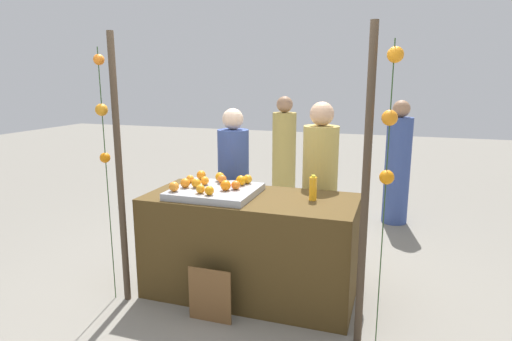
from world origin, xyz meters
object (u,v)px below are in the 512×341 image
(juice_bottle, at_px, (313,188))
(vendor_right, at_px, (319,195))
(orange_1, at_px, (200,189))
(orange_0, at_px, (190,179))
(stall_counter, at_px, (251,245))
(chalkboard_sign, at_px, (210,296))
(vendor_left, at_px, (234,191))

(juice_bottle, relative_size, vendor_right, 0.13)
(orange_1, bearing_deg, orange_0, 129.23)
(stall_counter, distance_m, orange_0, 0.83)
(orange_0, bearing_deg, chalkboard_sign, -53.08)
(juice_bottle, xyz_separation_m, vendor_left, (-0.96, 0.64, -0.26))
(orange_1, bearing_deg, vendor_right, 46.86)
(stall_counter, distance_m, vendor_right, 0.88)
(orange_1, distance_m, juice_bottle, 0.94)
(orange_0, bearing_deg, juice_bottle, -0.70)
(juice_bottle, bearing_deg, vendor_left, 146.60)
(chalkboard_sign, distance_m, vendor_right, 1.48)
(orange_0, distance_m, vendor_right, 1.27)
(orange_0, distance_m, chalkboard_sign, 1.10)
(chalkboard_sign, height_order, vendor_right, vendor_right)
(stall_counter, height_order, orange_0, orange_0)
(stall_counter, relative_size, chalkboard_sign, 3.99)
(orange_0, xyz_separation_m, vendor_left, (0.19, 0.62, -0.25))
(juice_bottle, relative_size, vendor_left, 0.13)
(orange_0, height_order, juice_bottle, juice_bottle)
(orange_0, bearing_deg, stall_counter, -6.29)
(chalkboard_sign, bearing_deg, vendor_left, 102.60)
(vendor_right, bearing_deg, juice_bottle, -85.45)
(chalkboard_sign, height_order, vendor_left, vendor_left)
(stall_counter, relative_size, juice_bottle, 8.46)
(orange_1, height_order, vendor_left, vendor_left)
(stall_counter, xyz_separation_m, orange_0, (-0.62, 0.07, 0.55))
(vendor_right, bearing_deg, orange_1, -133.14)
(orange_1, bearing_deg, chalkboard_sign, -55.65)
(juice_bottle, height_order, chalkboard_sign, juice_bottle)
(orange_0, distance_m, juice_bottle, 1.15)
(vendor_left, xyz_separation_m, vendor_right, (0.92, -0.03, 0.04))
(orange_1, relative_size, juice_bottle, 0.35)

